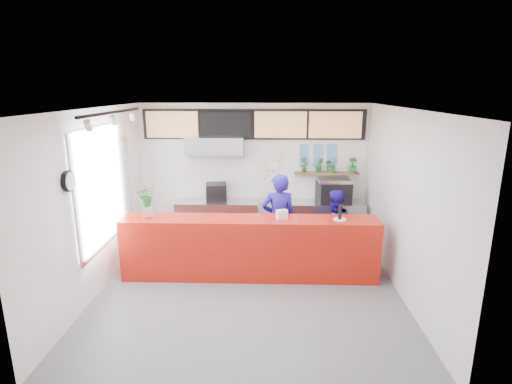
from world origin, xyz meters
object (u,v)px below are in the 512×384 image
at_px(service_counter, 250,248).
at_px(espresso_machine, 333,192).
at_px(panini_oven, 216,192).
at_px(pepper_mill, 340,212).
at_px(staff_center, 279,220).
at_px(staff_right, 333,228).

height_order(service_counter, espresso_machine, espresso_machine).
relative_size(panini_oven, pepper_mill, 1.80).
bearing_deg(service_counter, pepper_mill, -1.18).
height_order(espresso_machine, pepper_mill, pepper_mill).
height_order(espresso_machine, staff_center, staff_center).
bearing_deg(service_counter, staff_center, 46.86).
height_order(service_counter, pepper_mill, pepper_mill).
distance_m(espresso_machine, pepper_mill, 1.84).
relative_size(espresso_machine, staff_right, 0.47).
bearing_deg(panini_oven, pepper_mill, -45.92).
xyz_separation_m(service_counter, staff_center, (0.52, 0.56, 0.34)).
distance_m(service_counter, panini_oven, 2.05).
height_order(panini_oven, staff_right, staff_right).
bearing_deg(panini_oven, staff_center, -51.17).
bearing_deg(pepper_mill, service_counter, 178.82).
relative_size(service_counter, staff_right, 3.04).
xyz_separation_m(panini_oven, espresso_machine, (2.55, 0.00, 0.03)).
relative_size(staff_center, staff_right, 1.20).
distance_m(service_counter, espresso_machine, 2.57).
bearing_deg(service_counter, staff_right, 19.73).
bearing_deg(panini_oven, service_counter, -73.81).
distance_m(staff_center, staff_right, 1.05).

